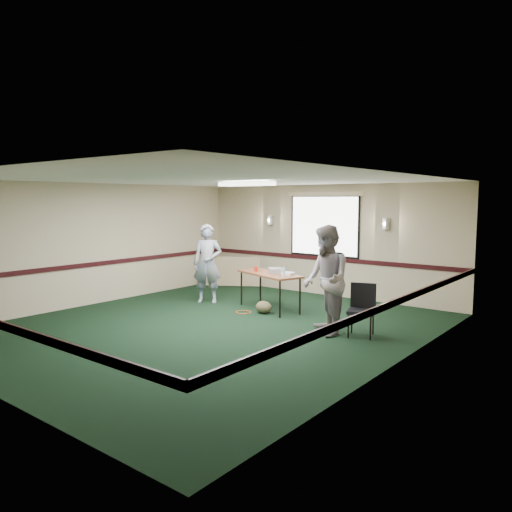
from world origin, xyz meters
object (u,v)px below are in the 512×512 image
Objects in this scene: projector at (276,271)px; person_left at (207,263)px; conference_chair at (362,305)px; folding_table at (269,276)px; person_right at (326,280)px.

person_left is (-1.68, -0.33, 0.05)m from projector.
projector is at bearing 145.07° from conference_chair.
conference_chair is at bearing -37.48° from person_left.
folding_table is 1.59m from person_left.
folding_table is 0.89× the size of person_right.
folding_table is at bearing 147.25° from conference_chair.
person_left reaches higher than folding_table.
folding_table is 1.89× the size of conference_chair.
folding_table is 0.95× the size of person_left.
folding_table is 0.17m from projector.
person_right is (-0.52, -0.34, 0.43)m from conference_chair.
projector is at bearing 48.05° from folding_table.
person_right is (1.94, -0.97, 0.22)m from folding_table.
projector is (0.12, 0.07, 0.11)m from folding_table.
person_left is at bearing -146.95° from person_right.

